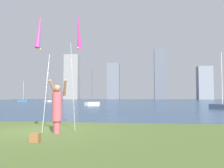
# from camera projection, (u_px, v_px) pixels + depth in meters

# --- Properties ---
(ground) EXTENTS (120.00, 138.00, 0.12)m
(ground) POSITION_uv_depth(u_px,v_px,m) (129.00, 102.00, 58.85)
(ground) COLOR #475B28
(person) EXTENTS (0.67, 0.49, 1.82)m
(person) POSITION_uv_depth(u_px,v_px,m) (57.00, 107.00, 7.84)
(person) COLOR #B24C59
(person) RESTS_ON ground
(kite_flag_left) EXTENTS (0.16, 1.08, 3.94)m
(kite_flag_left) POSITION_uv_depth(u_px,v_px,m) (39.00, 34.00, 7.62)
(kite_flag_left) COLOR #B2B2B7
(kite_flag_left) RESTS_ON ground
(kite_flag_right) EXTENTS (0.16, 1.20, 4.32)m
(kite_flag_right) POSITION_uv_depth(u_px,v_px,m) (79.00, 34.00, 8.75)
(kite_flag_right) COLOR #B2B2B7
(kite_flag_right) RESTS_ON ground
(bag) EXTENTS (0.25, 0.19, 0.25)m
(bag) POSITION_uv_depth(u_px,v_px,m) (35.00, 138.00, 6.27)
(bag) COLOR brown
(bag) RESTS_ON ground
(sailboat_1) EXTENTS (2.38, 2.19, 5.85)m
(sailboat_1) POSITION_uv_depth(u_px,v_px,m) (223.00, 105.00, 23.66)
(sailboat_1) COLOR #333D51
(sailboat_1) RESTS_ON ground
(sailboat_3) EXTENTS (2.50, 1.24, 5.00)m
(sailboat_3) POSITION_uv_depth(u_px,v_px,m) (23.00, 101.00, 56.71)
(sailboat_3) COLOR #2D6084
(sailboat_3) RESTS_ON ground
(sailboat_4) EXTENTS (1.97, 2.12, 5.14)m
(sailboat_4) POSITION_uv_depth(u_px,v_px,m) (92.00, 103.00, 32.51)
(sailboat_4) COLOR silver
(sailboat_4) RESTS_ON ground
(sailboat_6) EXTENTS (2.26, 2.21, 4.66)m
(sailboat_6) POSITION_uv_depth(u_px,v_px,m) (48.00, 101.00, 55.61)
(sailboat_6) COLOR silver
(sailboat_6) RESTS_ON ground
(skyline_tower_0) EXTENTS (7.42, 5.27, 23.12)m
(skyline_tower_0) POSITION_uv_depth(u_px,v_px,m) (72.00, 77.00, 120.94)
(skyline_tower_0) COLOR gray
(skyline_tower_0) RESTS_ON ground
(skyline_tower_1) EXTENTS (6.37, 3.84, 18.89)m
(skyline_tower_1) POSITION_uv_depth(u_px,v_px,m) (113.00, 81.00, 121.48)
(skyline_tower_1) COLOR slate
(skyline_tower_1) RESTS_ON ground
(skyline_tower_2) EXTENTS (5.73, 4.98, 24.93)m
(skyline_tower_2) POSITION_uv_depth(u_px,v_px,m) (160.00, 74.00, 114.03)
(skyline_tower_2) COLOR #565B66
(skyline_tower_2) RESTS_ON ground
(skyline_tower_3) EXTENTS (6.79, 5.65, 15.99)m
(skyline_tower_3) POSITION_uv_depth(u_px,v_px,m) (205.00, 83.00, 112.68)
(skyline_tower_3) COLOR gray
(skyline_tower_3) RESTS_ON ground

